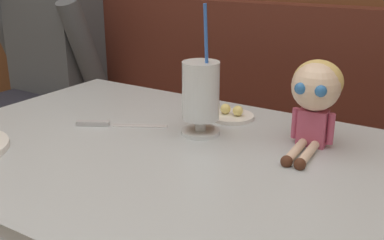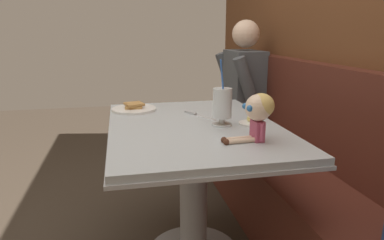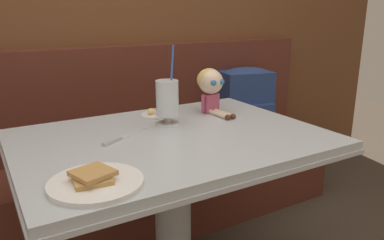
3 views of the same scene
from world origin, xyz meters
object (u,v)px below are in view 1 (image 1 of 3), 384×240
object	(u,v)px
butter_saucer	(232,115)
milkshake_glass	(201,95)
seated_doll	(316,91)
diner_patron	(50,56)
butter_knife	(106,124)

from	to	relation	value
butter_saucer	milkshake_glass	bearing A→B (deg)	-93.91
seated_doll	diner_patron	bearing A→B (deg)	163.79
milkshake_glass	butter_knife	world-z (taller)	milkshake_glass
butter_knife	seated_doll	world-z (taller)	seated_doll
milkshake_glass	diner_patron	world-z (taller)	diner_patron
milkshake_glass	seated_doll	bearing A→B (deg)	16.51
butter_saucer	seated_doll	xyz separation A→B (m)	(0.24, -0.07, 0.12)
milkshake_glass	seated_doll	size ratio (longest dim) A/B	1.43
butter_saucer	diner_patron	world-z (taller)	diner_patron
butter_saucer	seated_doll	size ratio (longest dim) A/B	0.54
butter_saucer	diner_patron	xyz separation A→B (m)	(-1.05, 0.31, -0.01)
milkshake_glass	seated_doll	xyz separation A→B (m)	(0.25, 0.08, 0.03)
diner_patron	butter_knife	bearing A→B (deg)	-33.47
butter_knife	seated_doll	bearing A→B (deg)	17.69
milkshake_glass	butter_saucer	distance (m)	0.17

